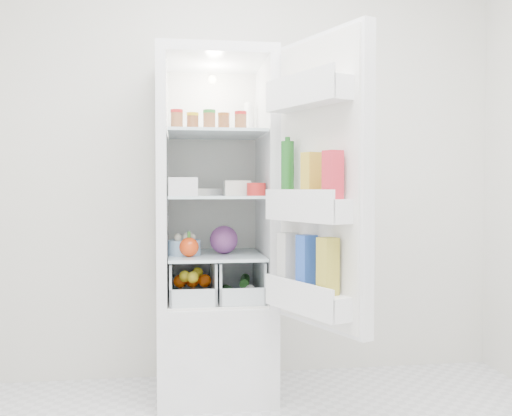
{
  "coord_description": "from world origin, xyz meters",
  "views": [
    {
      "loc": [
        -0.4,
        -1.83,
        1.1
      ],
      "look_at": [
        -0.02,
        0.95,
        1.0
      ],
      "focal_mm": 40.0,
      "sensor_mm": 36.0,
      "label": 1
    }
  ],
  "objects": [
    {
      "name": "shelf_top",
      "position": [
        -0.2,
        1.19,
        1.38
      ],
      "size": [
        0.49,
        0.53,
        0.02
      ],
      "primitive_type": "cube",
      "color": "silver",
      "rests_on": "refrigerator"
    },
    {
      "name": "room_walls",
      "position": [
        0.0,
        0.0,
        1.59
      ],
      "size": [
        3.02,
        3.02,
        2.61
      ],
      "color": "silver",
      "rests_on": "ground"
    },
    {
      "name": "refrigerator",
      "position": [
        -0.2,
        1.25,
        0.67
      ],
      "size": [
        0.6,
        0.6,
        1.8
      ],
      "color": "white",
      "rests_on": "ground"
    },
    {
      "name": "crisper_right",
      "position": [
        -0.08,
        1.19,
        0.61
      ],
      "size": [
        0.23,
        0.46,
        0.22
      ],
      "primitive_type": null,
      "color": "silver",
      "rests_on": "refrigerator"
    },
    {
      "name": "condiment_jars",
      "position": [
        -0.24,
        1.07,
        1.43
      ],
      "size": [
        0.38,
        0.16,
        0.08
      ],
      "color": "#B21919",
      "rests_on": "shelf_top"
    },
    {
      "name": "fridge_door",
      "position": [
        0.22,
        0.63,
        1.09
      ],
      "size": [
        0.37,
        0.58,
        1.3
      ],
      "rotation": [
        0.0,
        0.0,
        1.97
      ],
      "color": "white",
      "rests_on": "refrigerator"
    },
    {
      "name": "citrus_pile",
      "position": [
        -0.32,
        1.13,
        0.59
      ],
      "size": [
        0.2,
        0.24,
        0.16
      ],
      "color": "orange",
      "rests_on": "refrigerator"
    },
    {
      "name": "veg_pile",
      "position": [
        -0.07,
        1.18,
        0.56
      ],
      "size": [
        0.16,
        0.3,
        0.1
      ],
      "color": "#1E4C19",
      "rests_on": "refrigerator"
    },
    {
      "name": "tin_red",
      "position": [
        -0.01,
        1.02,
        1.09
      ],
      "size": [
        0.11,
        0.11,
        0.06
      ],
      "primitive_type": "cylinder",
      "rotation": [
        0.0,
        0.0,
        0.16
      ],
      "color": "red",
      "rests_on": "shelf_mid"
    },
    {
      "name": "squeeze_bottle",
      "position": [
        0.0,
        1.35,
        1.48
      ],
      "size": [
        0.07,
        0.07,
        0.18
      ],
      "primitive_type": "cylinder",
      "rotation": [
        0.0,
        0.0,
        0.36
      ],
      "color": "white",
      "rests_on": "shelf_top"
    },
    {
      "name": "mushroom_bowl",
      "position": [
        -0.36,
        1.15,
        0.79
      ],
      "size": [
        0.22,
        0.22,
        0.08
      ],
      "primitive_type": "cylinder",
      "rotation": [
        0.0,
        0.0,
        0.36
      ],
      "color": "#7FA0BE",
      "rests_on": "shelf_low"
    },
    {
      "name": "tub_cream",
      "position": [
        -0.09,
        1.15,
        1.1
      ],
      "size": [
        0.13,
        0.13,
        0.08
      ],
      "primitive_type": "cube",
      "rotation": [
        0.0,
        0.0,
        -0.01
      ],
      "color": "white",
      "rests_on": "shelf_mid"
    },
    {
      "name": "shelf_mid",
      "position": [
        -0.2,
        1.19,
        1.05
      ],
      "size": [
        0.49,
        0.53,
        0.02
      ],
      "primitive_type": "cube",
      "color": "silver",
      "rests_on": "refrigerator"
    },
    {
      "name": "bell_pepper",
      "position": [
        -0.34,
        1.07,
        0.8
      ],
      "size": [
        0.1,
        0.1,
        0.1
      ],
      "primitive_type": "sphere",
      "color": "red",
      "rests_on": "shelf_low"
    },
    {
      "name": "shelf_low",
      "position": [
        -0.2,
        1.19,
        0.74
      ],
      "size": [
        0.49,
        0.53,
        0.01
      ],
      "primitive_type": "cube",
      "color": "silver",
      "rests_on": "refrigerator"
    },
    {
      "name": "crisper_left",
      "position": [
        -0.32,
        1.19,
        0.61
      ],
      "size": [
        0.23,
        0.46,
        0.22
      ],
      "primitive_type": null,
      "color": "silver",
      "rests_on": "refrigerator"
    },
    {
      "name": "foil_tray",
      "position": [
        -0.24,
        1.27,
        1.08
      ],
      "size": [
        0.16,
        0.14,
        0.04
      ],
      "primitive_type": "cube",
      "rotation": [
        0.0,
        0.0,
        0.26
      ],
      "color": "white",
      "rests_on": "shelf_mid"
    },
    {
      "name": "red_cabbage",
      "position": [
        -0.16,
        1.18,
        0.82
      ],
      "size": [
        0.15,
        0.15,
        0.15
      ],
      "primitive_type": "sphere",
      "color": "#622160",
      "rests_on": "shelf_low"
    },
    {
      "name": "tub_white",
      "position": [
        -0.37,
        0.99,
        1.1
      ],
      "size": [
        0.14,
        0.14,
        0.09
      ],
      "primitive_type": "cube",
      "rotation": [
        0.0,
        0.0,
        -0.02
      ],
      "color": "silver",
      "rests_on": "shelf_mid"
    }
  ]
}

